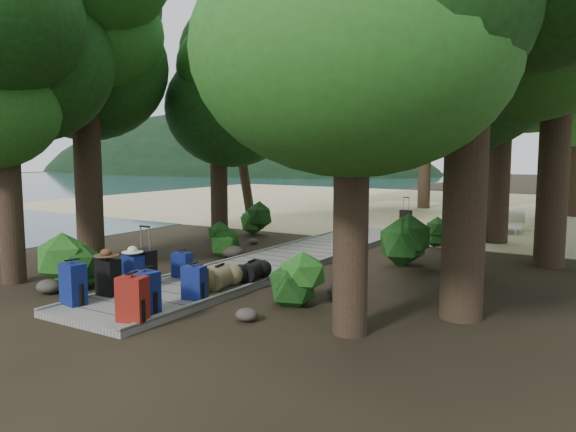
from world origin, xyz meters
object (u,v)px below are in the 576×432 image
Objects in this scene: backpack_left_b at (108,275)px; kayak at (346,214)px; backpack_left_a at (73,282)px; sun_lounger at (511,223)px; backpack_left_d at (182,263)px; duffel_right_black at (252,271)px; backpack_right_c at (194,281)px; backpack_right_b at (146,289)px; backpack_right_d at (197,281)px; lone_suitcase_on_sand at (406,219)px; backpack_left_c at (134,270)px; duffel_right_khaki at (220,277)px; backpack_right_a at (132,297)px; suitcase_on_boardwalk at (146,267)px.

kayak is at bearing 95.45° from backpack_left_b.
backpack_left_a is 14.15m from sun_lounger.
backpack_left_d reaches higher than duffel_right_black.
backpack_right_c is at bearing -45.56° from backpack_left_d.
backpack_right_b reaches higher than sun_lounger.
backpack_left_a is 1.99m from backpack_right_c.
sun_lounger is at bearing 63.97° from backpack_left_d.
lone_suitcase_on_sand is (-0.24, 11.23, -0.07)m from backpack_right_d.
backpack_left_c is 1.48m from backpack_right_c.
backpack_left_b is at bearing -81.71° from kayak.
backpack_right_c is 13.30m from kayak.
duffel_right_khaki is 0.83m from duffel_right_black.
kayak is (-3.01, 1.47, -0.14)m from lone_suitcase_on_sand.
lone_suitcase_on_sand is (-0.33, 11.41, -0.11)m from backpack_right_c.
backpack_left_b is 0.22× the size of kayak.
duffel_right_khaki is (-0.09, 0.82, -0.11)m from backpack_right_c.
backpack_left_c reaches higher than kayak.
backpack_left_d is at bearing 124.74° from backpack_right_b.
backpack_right_c is 1.16× the size of backpack_right_d.
duffel_right_black is at bearing 51.59° from backpack_left_c.
backpack_left_a is 12.78m from lone_suitcase_on_sand.
backpack_right_b reaches higher than backpack_left_b.
backpack_left_c is (-0.01, 0.60, -0.01)m from backpack_left_b.
kayak is (-3.25, 12.05, -0.15)m from duffel_right_khaki.
kayak is at bearing 96.19° from duffel_right_black.
duffel_right_khaki is (1.39, 2.14, -0.18)m from backpack_left_a.
duffel_right_khaki is at bearing 85.09° from backpack_right_c.
backpack_left_b reaches higher than duffel_right_black.
backpack_left_d is 11.87m from kayak.
backpack_right_a is 2.30m from suitcase_on_boardwalk.
backpack_left_a is 1.25× the size of lone_suitcase_on_sand.
suitcase_on_boardwalk is at bearing -81.08° from kayak.
lone_suitcase_on_sand is 0.19× the size of kayak.
backpack_left_c is at bearing -115.64° from sun_lounger.
backpack_left_c is 1.19m from backpack_left_d.
backpack_left_b is 1.17× the size of duffel_right_black.
backpack_right_a is 1.64m from backpack_right_d.
lone_suitcase_on_sand is at bearing 105.87° from backpack_right_d.
suitcase_on_boardwalk is (-1.51, 1.74, -0.03)m from backpack_right_a.
backpack_left_d is 0.29× the size of sun_lounger.
backpack_right_b reaches higher than duffel_right_black.
duffel_right_khaki is at bearing -110.65° from duffel_right_black.
duffel_right_khaki is at bearing -110.65° from sun_lounger.
backpack_right_a reaches higher than backpack_left_d.
backpack_right_d is at bearing 93.76° from backpack_right_b.
backpack_right_d is 0.91× the size of duffel_right_black.
backpack_left_c reaches higher than duffel_right_khaki.
backpack_right_b is 1.32× the size of backpack_right_d.
lone_suitcase_on_sand is (1.14, 12.00, -0.15)m from backpack_left_b.
backpack_right_d is 0.17× the size of kayak.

